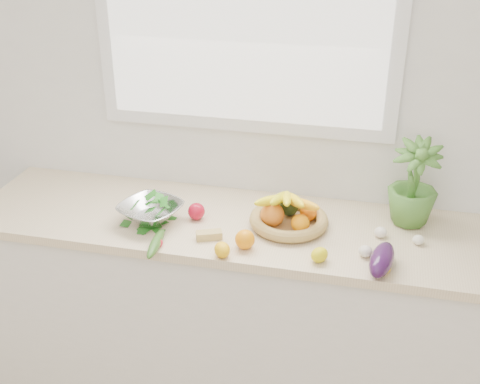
% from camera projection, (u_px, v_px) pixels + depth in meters
% --- Properties ---
extents(back_wall, '(4.50, 0.02, 2.70)m').
position_uv_depth(back_wall, '(246.00, 97.00, 2.61)').
color(back_wall, white).
rests_on(back_wall, ground).
extents(counter_cabinet, '(2.20, 0.58, 0.86)m').
position_uv_depth(counter_cabinet, '(230.00, 309.00, 2.77)').
color(counter_cabinet, silver).
rests_on(counter_cabinet, ground).
extents(countertop, '(2.24, 0.62, 0.04)m').
position_uv_depth(countertop, '(230.00, 224.00, 2.57)').
color(countertop, beige).
rests_on(countertop, counter_cabinet).
extents(window_frame, '(1.30, 0.03, 1.10)m').
position_uv_depth(window_frame, '(245.00, 2.00, 2.42)').
color(window_frame, white).
rests_on(window_frame, back_wall).
extents(window_pane, '(1.18, 0.01, 0.98)m').
position_uv_depth(window_pane, '(244.00, 3.00, 2.40)').
color(window_pane, white).
rests_on(window_pane, window_frame).
extents(orange_loose, '(0.09, 0.09, 0.08)m').
position_uv_depth(orange_loose, '(245.00, 239.00, 2.34)').
color(orange_loose, orange).
rests_on(orange_loose, countertop).
extents(lemon_a, '(0.09, 0.09, 0.06)m').
position_uv_depth(lemon_a, '(222.00, 250.00, 2.29)').
color(lemon_a, '#FFB60D').
rests_on(lemon_a, countertop).
extents(lemon_b, '(0.09, 0.09, 0.06)m').
position_uv_depth(lemon_b, '(319.00, 255.00, 2.26)').
color(lemon_b, yellow).
rests_on(lemon_b, countertop).
extents(lemon_c, '(0.09, 0.09, 0.06)m').
position_uv_depth(lemon_c, '(382.00, 266.00, 2.20)').
color(lemon_c, '#DEA60C').
rests_on(lemon_c, countertop).
extents(apple, '(0.09, 0.09, 0.07)m').
position_uv_depth(apple, '(196.00, 211.00, 2.55)').
color(apple, '#A90D23').
rests_on(apple, countertop).
extents(ginger, '(0.11, 0.08, 0.03)m').
position_uv_depth(ginger, '(209.00, 235.00, 2.41)').
color(ginger, tan).
rests_on(ginger, countertop).
extents(garlic_a, '(0.06, 0.06, 0.04)m').
position_uv_depth(garlic_a, '(418.00, 240.00, 2.38)').
color(garlic_a, silver).
rests_on(garlic_a, countertop).
extents(garlic_b, '(0.06, 0.06, 0.04)m').
position_uv_depth(garlic_b, '(381.00, 232.00, 2.42)').
color(garlic_b, silver).
rests_on(garlic_b, countertop).
extents(garlic_c, '(0.05, 0.05, 0.04)m').
position_uv_depth(garlic_c, '(366.00, 251.00, 2.30)').
color(garlic_c, silver).
rests_on(garlic_c, countertop).
extents(eggplant, '(0.12, 0.23, 0.09)m').
position_uv_depth(eggplant, '(382.00, 260.00, 2.21)').
color(eggplant, '#2E0F38').
rests_on(eggplant, countertop).
extents(cucumber, '(0.06, 0.22, 0.04)m').
position_uv_depth(cucumber, '(156.00, 243.00, 2.35)').
color(cucumber, '#315C1B').
rests_on(cucumber, countertop).
extents(radish, '(0.04, 0.04, 0.03)m').
position_uv_depth(radish, '(159.00, 243.00, 2.36)').
color(radish, red).
rests_on(radish, countertop).
extents(potted_herb, '(0.21, 0.21, 0.36)m').
position_uv_depth(potted_herb, '(414.00, 182.00, 2.45)').
color(potted_herb, '#467B2C').
rests_on(potted_herb, countertop).
extents(fruit_basket, '(0.37, 0.37, 0.18)m').
position_uv_depth(fruit_basket, '(288.00, 215.00, 2.49)').
color(fruit_basket, tan).
rests_on(fruit_basket, countertop).
extents(colander_with_spinach, '(0.32, 0.32, 0.13)m').
position_uv_depth(colander_with_spinach, '(150.00, 208.00, 2.52)').
color(colander_with_spinach, white).
rests_on(colander_with_spinach, countertop).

